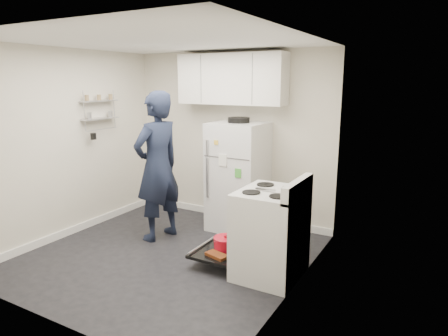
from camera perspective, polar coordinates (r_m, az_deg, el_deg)
The scene contains 7 objects.
room at distance 4.69m, azimuth -8.53°, elevation 1.55°, with size 3.21×3.21×2.51m.
electric_range at distance 4.37m, azimuth 6.52°, elevation -9.33°, with size 0.66×0.76×1.10m.
open_oven_door at distance 4.72m, azimuth -0.05°, elevation -11.26°, with size 0.55×0.70×0.22m.
refrigerator at distance 5.62m, azimuth 2.05°, elevation -1.16°, with size 0.72×0.74×1.59m.
upper_cabinets at distance 5.72m, azimuth 1.07°, elevation 12.58°, with size 1.60×0.33×0.70m, color silver.
wall_shelf_rack at distance 5.98m, azimuth -17.38°, elevation 7.94°, with size 0.14×0.60×0.61m.
person at distance 5.28m, azimuth -9.48°, elevation 0.20°, with size 0.71×0.47×1.96m, color black.
Camera 1 is at (2.82, -3.60, 2.07)m, focal length 32.00 mm.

